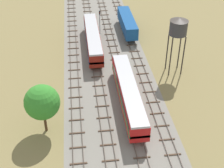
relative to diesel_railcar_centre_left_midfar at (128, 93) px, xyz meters
name	(u,v)px	position (x,y,z in m)	size (l,w,h in m)	color
ground_plane	(111,84)	(-2.19, 6.67, -2.60)	(480.00, 480.00, 0.00)	olive
ballast_bed	(111,84)	(-2.19, 6.67, -2.59)	(17.16, 176.00, 0.01)	gray
track_far_left	(75,82)	(-8.77, 7.67, -2.46)	(2.40, 126.00, 0.29)	#47382D
track_left	(98,81)	(-4.39, 7.67, -2.46)	(2.40, 126.00, 0.29)	#47382D
track_centre_left	(121,79)	(0.00, 7.67, -2.46)	(2.40, 126.00, 0.29)	#47382D
track_centre	(144,78)	(4.39, 7.67, -2.46)	(2.40, 126.00, 0.29)	#47382D
diesel_railcar_centre_left_midfar	(128,93)	(0.00, 0.00, 0.00)	(2.96, 20.50, 3.80)	red
diesel_railcar_left_far	(93,38)	(-4.39, 20.65, 0.00)	(2.96, 20.50, 3.80)	maroon
freight_boxcar_centre_farther	(127,23)	(4.39, 28.07, -0.15)	(2.87, 14.00, 3.60)	#194C8C
water_tower	(178,28)	(10.49, 9.42, 6.70)	(3.38, 3.38, 11.15)	#2D2826
signal_post_nearest	(100,19)	(-2.19, 28.08, 1.08)	(0.28, 0.47, 5.84)	gray
lineside_tree_1	(42,102)	(-13.40, -4.57, 2.85)	(5.21, 5.21, 8.06)	#4C331E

